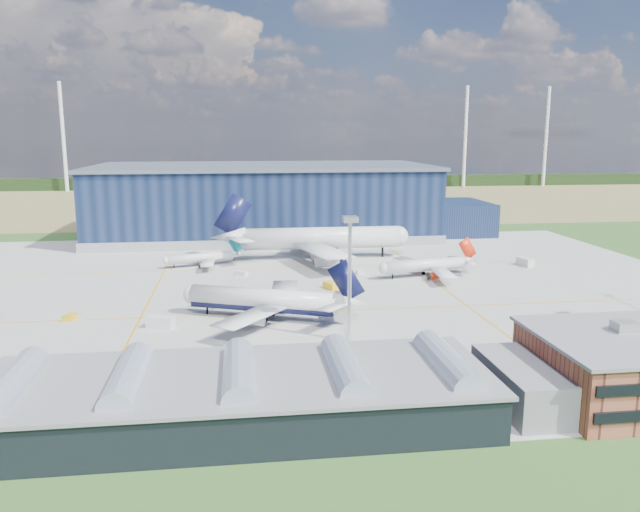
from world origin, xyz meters
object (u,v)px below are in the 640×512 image
at_px(gse_van_a, 161,323).
at_px(airstair, 220,299).
at_px(gse_tug_a, 332,286).
at_px(airliner_red, 425,259).
at_px(gse_tug_b, 70,317).
at_px(light_mast_center, 350,258).
at_px(car_b, 282,380).
at_px(airliner_navy, 263,288).
at_px(gse_tug_c, 320,251).
at_px(hangar, 271,204).
at_px(gse_van_b, 525,262).
at_px(airliner_regional, 200,253).
at_px(gse_cart_b, 242,273).
at_px(gse_cart_a, 360,272).
at_px(airliner_widebody, 322,227).

xyz_separation_m(gse_van_a, airstair, (11.03, 15.36, 0.24)).
bearing_deg(gse_tug_a, airliner_red, -8.28).
bearing_deg(gse_tug_a, gse_tug_b, 169.43).
distance_m(light_mast_center, car_b, 27.04).
distance_m(light_mast_center, gse_tug_b, 59.55).
relative_size(airliner_navy, gse_tug_c, 13.94).
relative_size(hangar, gse_van_b, 27.79).
xyz_separation_m(gse_tug_b, airstair, (29.99, 7.52, 0.79)).
bearing_deg(airliner_regional, gse_van_a, 69.96).
height_order(light_mast_center, gse_van_a, light_mast_center).
relative_size(gse_tug_b, gse_van_b, 0.54).
height_order(gse_tug_c, gse_cart_b, gse_cart_b).
relative_size(gse_cart_a, car_b, 0.87).
bearing_deg(airliner_red, airliner_navy, 24.70).
distance_m(gse_van_a, car_b, 37.21).
bearing_deg(airstair, airliner_regional, 113.08).
xyz_separation_m(gse_tug_a, gse_cart_b, (-21.58, 17.32, -0.17)).
bearing_deg(gse_cart_a, gse_van_a, -133.68).
height_order(gse_van_b, gse_cart_b, gse_van_b).
relative_size(gse_tug_b, car_b, 0.87).
bearing_deg(airliner_widebody, car_b, -100.92).
height_order(airliner_red, gse_tug_b, airliner_red).
xyz_separation_m(airliner_widebody, gse_van_b, (56.37, -18.29, -8.61)).
height_order(gse_tug_b, gse_tug_c, gse_tug_c).
distance_m(airliner_widebody, gse_tug_c, 13.62).
height_order(airliner_red, airliner_regional, airliner_red).
distance_m(airliner_red, gse_van_a, 73.75).
bearing_deg(gse_cart_b, gse_cart_a, -59.94).
distance_m(airliner_regional, airstair, 42.80).
height_order(hangar, airliner_red, hangar).
relative_size(airliner_widebody, car_b, 18.43).
distance_m(light_mast_center, gse_cart_b, 61.17).
relative_size(airliner_navy, airliner_widebody, 0.66).
xyz_separation_m(airliner_red, gse_cart_b, (-47.92, 7.45, -4.16)).
distance_m(gse_tug_c, gse_cart_b, 39.29).
relative_size(airliner_navy, gse_tug_a, 9.74).
xyz_separation_m(airliner_navy, gse_cart_a, (27.83, 38.10, -5.83)).
bearing_deg(airstair, gse_van_b, 33.86).
bearing_deg(airstair, gse_tug_a, 36.99).
bearing_deg(airliner_red, hangar, -76.52).
height_order(airliner_widebody, gse_cart_a, airliner_widebody).
xyz_separation_m(gse_tug_a, gse_cart_a, (10.18, 15.20, -0.23)).
height_order(airliner_widebody, airliner_regional, airliner_widebody).
relative_size(gse_tug_a, gse_cart_b, 1.31).
relative_size(hangar, airliner_widebody, 2.41).
bearing_deg(gse_tug_a, hangar, 67.72).
xyz_separation_m(gse_tug_b, gse_van_b, (115.70, 38.04, 0.58)).
bearing_deg(hangar, gse_cart_b, -99.71).
distance_m(airliner_widebody, gse_van_a, 76.31).
xyz_separation_m(airliner_navy, car_b, (1.39, -34.05, -5.91)).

